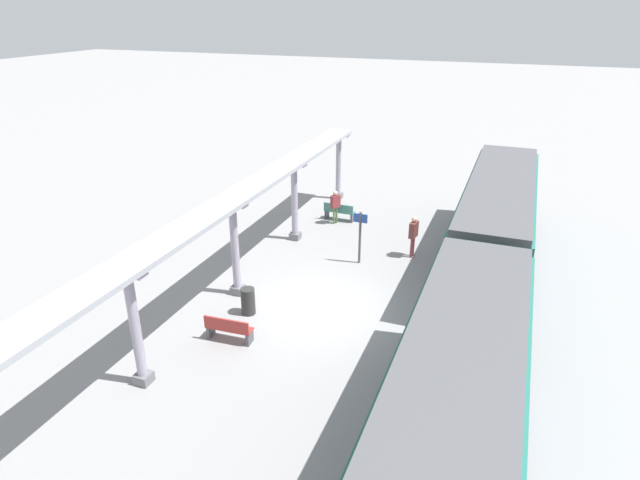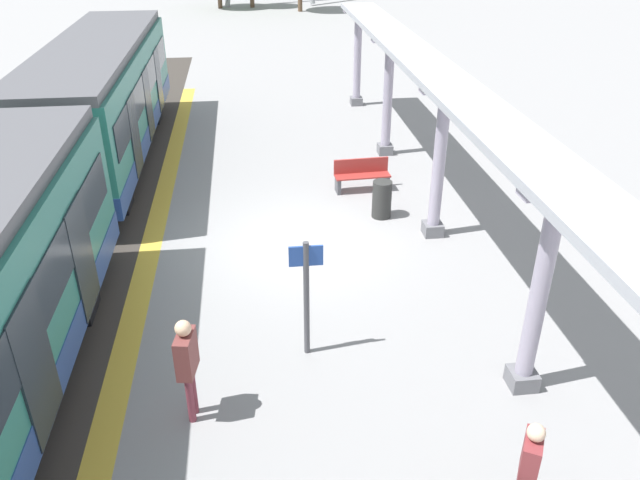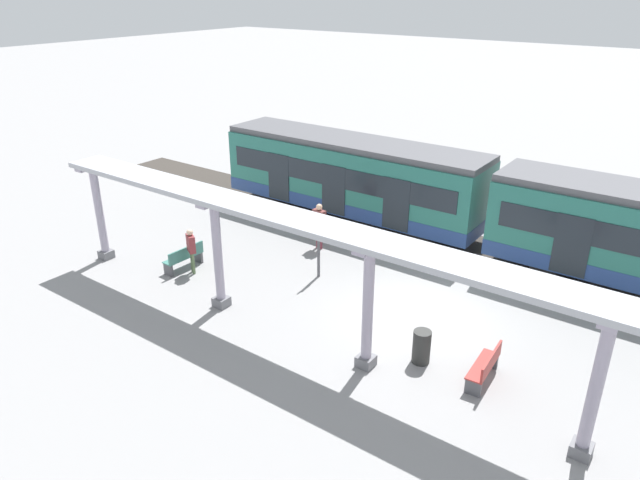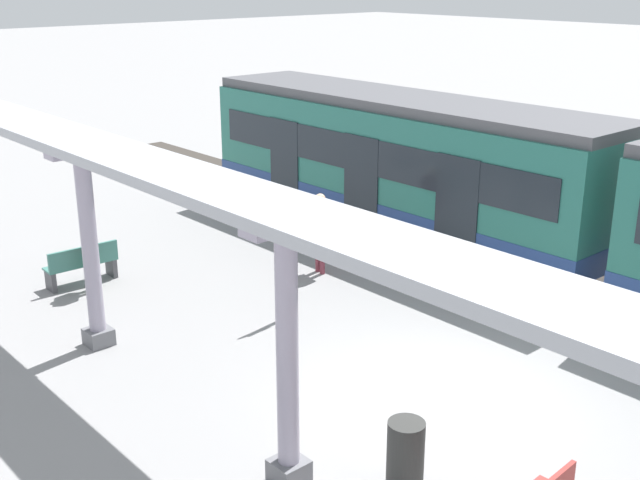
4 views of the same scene
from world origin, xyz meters
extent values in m
plane|color=gray|center=(0.00, 0.00, 0.00)|extent=(176.00, 176.00, 0.00)
cube|color=gold|center=(-3.39, 0.00, 0.00)|extent=(0.48, 27.87, 0.01)
cube|color=#38332D|center=(-5.23, 0.00, 0.00)|extent=(3.20, 39.87, 0.01)
cube|color=#1E262D|center=(-3.92, -5.90, 2.25)|extent=(0.03, 10.42, 0.84)
cube|color=#1E262D|center=(-3.91, -5.90, 1.69)|extent=(0.04, 1.10, 2.00)
cube|color=#1E262D|center=(-3.91, -3.07, 1.69)|extent=(0.04, 1.10, 2.00)
cube|color=black|center=(-5.23, -2.27, 0.32)|extent=(2.21, 0.90, 0.64)
cube|color=#266F62|center=(-5.23, 6.03, 1.94)|extent=(2.60, 11.32, 2.60)
cube|color=navy|center=(-5.23, 6.03, 0.92)|extent=(2.63, 11.34, 0.55)
cube|color=#515156|center=(-5.23, 6.03, 3.36)|extent=(2.39, 11.32, 0.24)
cube|color=#1E262D|center=(-3.92, 6.03, 2.25)|extent=(0.03, 10.42, 0.84)
cube|color=#1E262D|center=(-3.91, 3.20, 1.69)|extent=(0.04, 1.10, 2.00)
cube|color=#1E262D|center=(-3.91, 6.03, 1.69)|extent=(0.04, 1.10, 2.00)
cube|color=#1E262D|center=(-3.91, 8.86, 1.69)|extent=(0.04, 1.10, 2.00)
cube|color=black|center=(-5.23, 9.65, 0.32)|extent=(2.21, 0.90, 0.64)
cube|color=black|center=(-5.23, 2.40, 0.32)|extent=(2.21, 0.90, 0.64)
cube|color=slate|center=(3.18, -5.21, 0.15)|extent=(0.44, 0.44, 0.30)
cylinder|color=#9F96AA|center=(3.18, -5.21, 1.86)|extent=(0.28, 0.28, 3.11)
cube|color=#9F96AA|center=(3.18, -5.21, 3.47)|extent=(1.10, 0.36, 0.12)
cube|color=slate|center=(3.18, 0.08, 0.15)|extent=(0.44, 0.44, 0.30)
cylinder|color=#9F96AA|center=(3.18, 0.08, 1.86)|extent=(0.28, 0.28, 3.11)
cube|color=#9F96AA|center=(3.18, 0.08, 3.47)|extent=(1.10, 0.36, 0.12)
cube|color=slate|center=(3.18, 5.48, 0.15)|extent=(0.44, 0.44, 0.30)
cylinder|color=#9F96AA|center=(3.18, 5.48, 1.86)|extent=(0.28, 0.28, 3.11)
cube|color=#9F96AA|center=(3.18, 5.48, 3.47)|extent=(1.10, 0.36, 0.12)
cube|color=slate|center=(3.18, 10.80, 0.15)|extent=(0.44, 0.44, 0.30)
cylinder|color=#9F96AA|center=(3.18, 10.80, 1.86)|extent=(0.28, 0.28, 3.11)
cube|color=#9F96AA|center=(3.18, 10.80, 3.47)|extent=(1.10, 0.36, 0.12)
cube|color=#A8AAB2|center=(3.18, -0.14, 3.61)|extent=(1.20, 22.68, 0.16)
cube|color=#9F302B|center=(1.97, 2.78, 0.44)|extent=(1.52, 0.53, 0.04)
cube|color=#9F302B|center=(1.96, 2.97, 0.66)|extent=(1.50, 0.15, 0.40)
cube|color=#4C4C51|center=(2.64, 2.82, 0.21)|extent=(0.12, 0.40, 0.42)
cube|color=#4C4C51|center=(1.30, 2.74, 0.21)|extent=(0.12, 0.40, 0.42)
cylinder|color=#2D2E2C|center=(2.17, 1.17, 0.47)|extent=(0.48, 0.48, 0.94)
cylinder|color=#4C4C51|center=(-0.21, -3.93, 1.10)|extent=(0.10, 0.10, 2.20)
cube|color=#284C9E|center=(-0.21, -3.93, 1.95)|extent=(0.56, 0.04, 0.36)
cylinder|color=brown|center=(-2.11, -5.36, 0.44)|extent=(0.11, 0.11, 0.89)
cylinder|color=brown|center=(-2.08, -5.18, 0.44)|extent=(0.11, 0.11, 0.89)
cube|color=brown|center=(-2.09, -5.27, 1.22)|extent=(0.31, 0.55, 0.66)
sphere|color=beige|center=(-2.09, -5.27, 1.67)|extent=(0.24, 0.24, 0.24)
cube|color=maroon|center=(2.13, -7.61, 1.12)|extent=(0.41, 0.52, 0.61)
sphere|color=beige|center=(2.13, -7.61, 1.53)|extent=(0.22, 0.22, 0.22)
camera|label=1|loc=(-5.75, 15.08, 9.73)|focal=30.22mm
camera|label=2|loc=(-1.01, -12.58, 7.00)|focal=35.04mm
camera|label=3|loc=(14.16, 6.56, 9.29)|focal=32.70mm
camera|label=4|loc=(8.68, 6.90, 6.25)|focal=44.59mm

